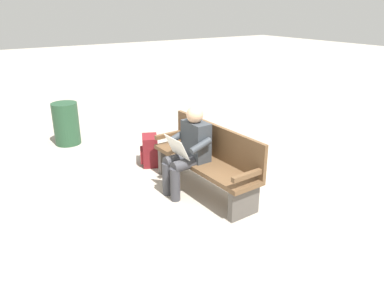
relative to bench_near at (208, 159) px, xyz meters
The scene contains 5 objects.
ground_plane 0.46m from the bench_near, 92.13° to the left, with size 40.00×40.00×0.00m, color #A89E8E.
bench_near is the anchor object (origin of this frame).
person_seated 0.31m from the bench_near, 67.73° to the left, with size 0.58×0.58×1.18m.
backpack 1.25m from the bench_near, 12.81° to the left, with size 0.42×0.37×0.48m.
trash_bin 3.06m from the bench_near, 20.94° to the left, with size 0.45×0.45×0.76m, color #23472D.
Camera 1 is at (-3.68, 2.59, 2.39)m, focal length 34.44 mm.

